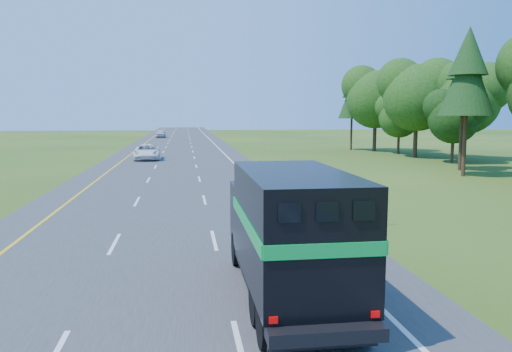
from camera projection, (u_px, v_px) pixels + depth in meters
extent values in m
cube|color=#38383A|center=(176.00, 164.00, 48.05)|extent=(15.00, 260.00, 0.04)
cube|color=yellow|center=(118.00, 164.00, 47.27)|extent=(0.15, 260.00, 0.01)
cube|color=white|center=(233.00, 162.00, 48.82)|extent=(0.15, 260.00, 0.01)
cylinder|color=black|center=(238.00, 248.00, 15.73)|extent=(0.34, 1.05, 1.04)
cylinder|color=black|center=(300.00, 246.00, 16.00)|extent=(0.34, 1.05, 1.04)
cylinder|color=black|center=(259.00, 302.00, 11.25)|extent=(0.34, 1.05, 1.04)
cylinder|color=black|center=(344.00, 298.00, 11.52)|extent=(0.34, 1.05, 1.04)
cylinder|color=black|center=(267.00, 323.00, 10.13)|extent=(0.34, 1.05, 1.04)
cylinder|color=black|center=(361.00, 317.00, 10.40)|extent=(0.34, 1.05, 1.04)
cube|color=black|center=(288.00, 274.00, 12.87)|extent=(2.30, 7.60, 0.27)
cube|color=black|center=(270.00, 212.00, 15.63)|extent=(2.33, 1.72, 1.80)
cube|color=black|center=(265.00, 193.00, 16.43)|extent=(2.09, 0.06, 0.57)
cube|color=black|center=(294.00, 225.00, 12.03)|extent=(2.39, 5.52, 2.61)
cube|color=#089C3A|center=(326.00, 251.00, 9.29)|extent=(2.37, 0.05, 0.28)
cube|color=#089C3A|center=(245.00, 221.00, 11.85)|extent=(0.06, 5.51, 0.28)
cube|color=#089C3A|center=(343.00, 218.00, 12.18)|extent=(0.06, 5.51, 0.28)
cube|color=black|center=(289.00, 213.00, 9.10)|extent=(0.43, 0.04, 0.38)
cube|color=black|center=(327.00, 211.00, 9.20)|extent=(0.43, 0.04, 0.38)
cube|color=black|center=(364.00, 210.00, 9.30)|extent=(0.43, 0.04, 0.38)
cube|color=black|center=(323.00, 346.00, 9.64)|extent=(2.18, 0.12, 0.09)
cube|color=#B20505|center=(273.00, 320.00, 9.32)|extent=(0.17, 0.04, 0.13)
cube|color=#B20505|center=(375.00, 314.00, 9.59)|extent=(0.17, 0.04, 0.13)
imported|color=white|center=(147.00, 152.00, 51.97)|extent=(2.82, 5.77, 1.58)
imported|color=silver|center=(161.00, 134.00, 99.49)|extent=(1.88, 4.67, 1.59)
cube|color=orange|center=(386.00, 214.00, 21.46)|extent=(0.07, 0.04, 1.02)
cube|color=white|center=(386.00, 207.00, 21.42)|extent=(0.08, 0.05, 0.11)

